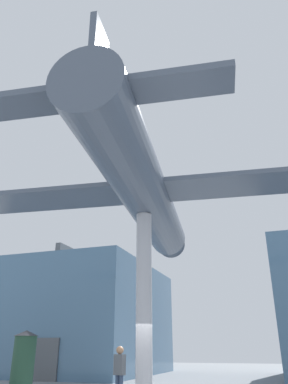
{
  "coord_description": "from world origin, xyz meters",
  "views": [
    {
      "loc": [
        4.4,
        -12.93,
        1.72
      ],
      "look_at": [
        0.0,
        0.0,
        7.45
      ],
      "focal_mm": 35.0,
      "sensor_mm": 36.0,
      "label": 1
    }
  ],
  "objects_px": {
    "info_kiosk": "(23,360)",
    "support_pylon_central": "(144,302)",
    "visitor_person": "(120,369)",
    "suspended_airplane": "(145,194)"
  },
  "relations": [
    {
      "from": "info_kiosk",
      "to": "support_pylon_central",
      "type": "bearing_deg",
      "value": -18.05
    },
    {
      "from": "support_pylon_central",
      "to": "suspended_airplane",
      "type": "relative_size",
      "value": 0.3
    },
    {
      "from": "support_pylon_central",
      "to": "suspended_airplane",
      "type": "xyz_separation_m",
      "value": [
        -0.03,
        0.26,
        4.21
      ]
    },
    {
      "from": "suspended_airplane",
      "to": "visitor_person",
      "type": "relative_size",
      "value": 11.81
    },
    {
      "from": "support_pylon_central",
      "to": "visitor_person",
      "type": "height_order",
      "value": "support_pylon_central"
    },
    {
      "from": "info_kiosk",
      "to": "visitor_person",
      "type": "bearing_deg",
      "value": -16.29
    },
    {
      "from": "support_pylon_central",
      "to": "suspended_airplane",
      "type": "height_order",
      "value": "suspended_airplane"
    },
    {
      "from": "suspended_airplane",
      "to": "info_kiosk",
      "type": "xyz_separation_m",
      "value": [
        -6.09,
        1.73,
        -6.19
      ]
    },
    {
      "from": "visitor_person",
      "to": "info_kiosk",
      "type": "height_order",
      "value": "info_kiosk"
    },
    {
      "from": "visitor_person",
      "to": "info_kiosk",
      "type": "bearing_deg",
      "value": -175.58
    }
  ]
}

